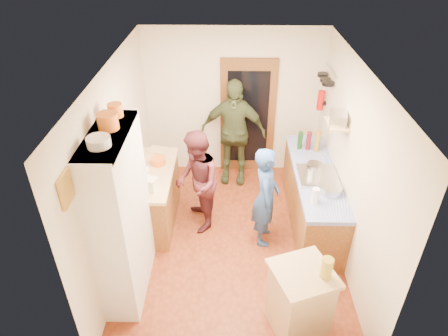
{
  "coord_description": "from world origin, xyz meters",
  "views": [
    {
      "loc": [
        -0.05,
        -4.34,
        4.1
      ],
      "look_at": [
        -0.13,
        0.15,
        1.18
      ],
      "focal_mm": 32.0,
      "sensor_mm": 36.0,
      "label": 1
    }
  ],
  "objects_px": {
    "hutch_body": "(122,217)",
    "person_left": "(199,181)",
    "person_back": "(234,133)",
    "right_counter_base": "(312,198)",
    "island_base": "(299,302)",
    "person_hob": "(268,198)"
  },
  "relations": [
    {
      "from": "island_base",
      "to": "person_left",
      "type": "height_order",
      "value": "person_left"
    },
    {
      "from": "person_back",
      "to": "person_hob",
      "type": "bearing_deg",
      "value": -66.57
    },
    {
      "from": "person_back",
      "to": "hutch_body",
      "type": "bearing_deg",
      "value": -111.38
    },
    {
      "from": "right_counter_base",
      "to": "person_back",
      "type": "bearing_deg",
      "value": 136.68
    },
    {
      "from": "hutch_body",
      "to": "person_left",
      "type": "bearing_deg",
      "value": 56.5
    },
    {
      "from": "right_counter_base",
      "to": "person_hob",
      "type": "height_order",
      "value": "person_hob"
    },
    {
      "from": "person_hob",
      "to": "person_left",
      "type": "distance_m",
      "value": 1.04
    },
    {
      "from": "person_hob",
      "to": "person_left",
      "type": "bearing_deg",
      "value": 74.51
    },
    {
      "from": "person_left",
      "to": "right_counter_base",
      "type": "bearing_deg",
      "value": 80.7
    },
    {
      "from": "right_counter_base",
      "to": "hutch_body",
      "type": "bearing_deg",
      "value": -152.53
    },
    {
      "from": "person_left",
      "to": "hutch_body",
      "type": "bearing_deg",
      "value": -46.04
    },
    {
      "from": "hutch_body",
      "to": "person_back",
      "type": "height_order",
      "value": "hutch_body"
    },
    {
      "from": "hutch_body",
      "to": "right_counter_base",
      "type": "relative_size",
      "value": 1.0
    },
    {
      "from": "island_base",
      "to": "person_hob",
      "type": "xyz_separation_m",
      "value": [
        -0.26,
        1.47,
        0.33
      ]
    },
    {
      "from": "hutch_body",
      "to": "person_left",
      "type": "distance_m",
      "value": 1.48
    },
    {
      "from": "hutch_body",
      "to": "person_hob",
      "type": "relative_size",
      "value": 1.45
    },
    {
      "from": "right_counter_base",
      "to": "person_back",
      "type": "xyz_separation_m",
      "value": [
        -1.19,
        1.12,
        0.52
      ]
    },
    {
      "from": "person_hob",
      "to": "hutch_body",
      "type": "bearing_deg",
      "value": 120.05
    },
    {
      "from": "hutch_body",
      "to": "person_back",
      "type": "distance_m",
      "value": 2.76
    },
    {
      "from": "hutch_body",
      "to": "right_counter_base",
      "type": "xyz_separation_m",
      "value": [
        2.5,
        1.3,
        -0.68
      ]
    },
    {
      "from": "person_back",
      "to": "right_counter_base",
      "type": "bearing_deg",
      "value": -36.25
    },
    {
      "from": "right_counter_base",
      "to": "island_base",
      "type": "xyz_separation_m",
      "value": [
        -0.47,
        -1.92,
        0.01
      ]
    }
  ]
}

